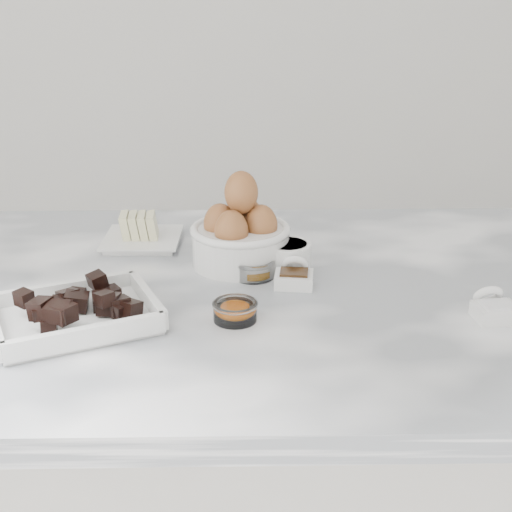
{
  "coord_description": "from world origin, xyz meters",
  "views": [
    {
      "loc": [
        -0.0,
        -1.05,
        1.4
      ],
      "look_at": [
        0.02,
        0.03,
        0.98
      ],
      "focal_mm": 50.0,
      "sensor_mm": 36.0,
      "label": 1
    }
  ],
  "objects_px": {
    "chocolate_dish": "(74,310)",
    "butter_plate": "(141,233)",
    "honey_bowl": "(253,268)",
    "sugar_ramekin": "(288,255)",
    "vanilla_spoon": "(294,275)",
    "egg_bowl": "(240,235)",
    "salt_spoon": "(494,308)",
    "zest_bowl": "(235,310)"
  },
  "relations": [
    {
      "from": "egg_bowl",
      "to": "salt_spoon",
      "type": "xyz_separation_m",
      "value": [
        0.37,
        -0.21,
        -0.04
      ]
    },
    {
      "from": "sugar_ramekin",
      "to": "salt_spoon",
      "type": "xyz_separation_m",
      "value": [
        0.29,
        -0.19,
        -0.01
      ]
    },
    {
      "from": "butter_plate",
      "to": "egg_bowl",
      "type": "distance_m",
      "value": 0.21
    },
    {
      "from": "butter_plate",
      "to": "sugar_ramekin",
      "type": "height_order",
      "value": "butter_plate"
    },
    {
      "from": "honey_bowl",
      "to": "zest_bowl",
      "type": "xyz_separation_m",
      "value": [
        -0.03,
        -0.16,
        -0.0
      ]
    },
    {
      "from": "honey_bowl",
      "to": "zest_bowl",
      "type": "height_order",
      "value": "honey_bowl"
    },
    {
      "from": "sugar_ramekin",
      "to": "vanilla_spoon",
      "type": "height_order",
      "value": "sugar_ramekin"
    },
    {
      "from": "honey_bowl",
      "to": "vanilla_spoon",
      "type": "bearing_deg",
      "value": -25.63
    },
    {
      "from": "vanilla_spoon",
      "to": "honey_bowl",
      "type": "bearing_deg",
      "value": 154.37
    },
    {
      "from": "chocolate_dish",
      "to": "vanilla_spoon",
      "type": "height_order",
      "value": "chocolate_dish"
    },
    {
      "from": "sugar_ramekin",
      "to": "honey_bowl",
      "type": "xyz_separation_m",
      "value": [
        -0.06,
        -0.03,
        -0.01
      ]
    },
    {
      "from": "vanilla_spoon",
      "to": "chocolate_dish",
      "type": "bearing_deg",
      "value": -156.66
    },
    {
      "from": "chocolate_dish",
      "to": "zest_bowl",
      "type": "relative_size",
      "value": 4.15
    },
    {
      "from": "honey_bowl",
      "to": "salt_spoon",
      "type": "relative_size",
      "value": 0.91
    },
    {
      "from": "chocolate_dish",
      "to": "honey_bowl",
      "type": "bearing_deg",
      "value": 33.59
    },
    {
      "from": "vanilla_spoon",
      "to": "salt_spoon",
      "type": "relative_size",
      "value": 1.01
    },
    {
      "from": "sugar_ramekin",
      "to": "egg_bowl",
      "type": "bearing_deg",
      "value": 161.26
    },
    {
      "from": "vanilla_spoon",
      "to": "zest_bowl",
      "type": "bearing_deg",
      "value": -126.49
    },
    {
      "from": "chocolate_dish",
      "to": "honey_bowl",
      "type": "relative_size",
      "value": 3.83
    },
    {
      "from": "zest_bowl",
      "to": "salt_spoon",
      "type": "distance_m",
      "value": 0.38
    },
    {
      "from": "salt_spoon",
      "to": "zest_bowl",
      "type": "bearing_deg",
      "value": -179.74
    },
    {
      "from": "zest_bowl",
      "to": "salt_spoon",
      "type": "bearing_deg",
      "value": 0.26
    },
    {
      "from": "sugar_ramekin",
      "to": "vanilla_spoon",
      "type": "relative_size",
      "value": 1.0
    },
    {
      "from": "zest_bowl",
      "to": "vanilla_spoon",
      "type": "bearing_deg",
      "value": 53.51
    },
    {
      "from": "butter_plate",
      "to": "salt_spoon",
      "type": "xyz_separation_m",
      "value": [
        0.55,
        -0.32,
        -0.0
      ]
    },
    {
      "from": "chocolate_dish",
      "to": "egg_bowl",
      "type": "distance_m",
      "value": 0.33
    },
    {
      "from": "chocolate_dish",
      "to": "egg_bowl",
      "type": "xyz_separation_m",
      "value": [
        0.24,
        0.23,
        0.03
      ]
    },
    {
      "from": "honey_bowl",
      "to": "vanilla_spoon",
      "type": "relative_size",
      "value": 0.91
    },
    {
      "from": "honey_bowl",
      "to": "vanilla_spoon",
      "type": "distance_m",
      "value": 0.07
    },
    {
      "from": "honey_bowl",
      "to": "zest_bowl",
      "type": "relative_size",
      "value": 1.08
    },
    {
      "from": "chocolate_dish",
      "to": "butter_plate",
      "type": "bearing_deg",
      "value": 81.3
    },
    {
      "from": "honey_bowl",
      "to": "salt_spoon",
      "type": "xyz_separation_m",
      "value": [
        0.35,
        -0.16,
        -0.0
      ]
    },
    {
      "from": "butter_plate",
      "to": "sugar_ramekin",
      "type": "relative_size",
      "value": 1.8
    },
    {
      "from": "chocolate_dish",
      "to": "zest_bowl",
      "type": "xyz_separation_m",
      "value": [
        0.23,
        0.01,
        -0.01
      ]
    },
    {
      "from": "honey_bowl",
      "to": "sugar_ramekin",
      "type": "bearing_deg",
      "value": 27.49
    },
    {
      "from": "sugar_ramekin",
      "to": "egg_bowl",
      "type": "relative_size",
      "value": 0.46
    },
    {
      "from": "egg_bowl",
      "to": "salt_spoon",
      "type": "distance_m",
      "value": 0.43
    },
    {
      "from": "butter_plate",
      "to": "zest_bowl",
      "type": "bearing_deg",
      "value": -60.9
    },
    {
      "from": "vanilla_spoon",
      "to": "butter_plate",
      "type": "bearing_deg",
      "value": 144.84
    },
    {
      "from": "sugar_ramekin",
      "to": "honey_bowl",
      "type": "height_order",
      "value": "sugar_ramekin"
    },
    {
      "from": "salt_spoon",
      "to": "sugar_ramekin",
      "type": "bearing_deg",
      "value": 147.01
    },
    {
      "from": "egg_bowl",
      "to": "zest_bowl",
      "type": "xyz_separation_m",
      "value": [
        -0.01,
        -0.22,
        -0.04
      ]
    }
  ]
}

